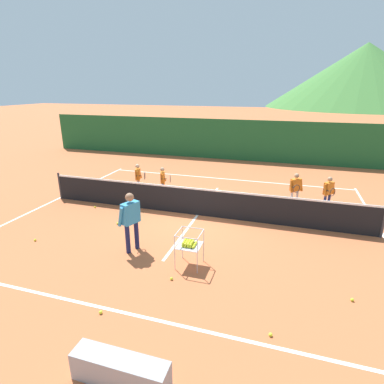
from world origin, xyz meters
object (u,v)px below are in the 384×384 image
at_px(instructor, 131,217).
at_px(tennis_ball_5, 95,207).
at_px(student_0, 138,176).
at_px(tennis_ball_2, 118,223).
at_px(tennis_net, 198,201).
at_px(student_1, 163,179).
at_px(student_2, 296,187).
at_px(courtside_bench, 120,370).
at_px(tennis_ball_6, 171,279).
at_px(ball_cart, 189,244).
at_px(tennis_ball_0, 352,300).
at_px(tennis_ball_1, 271,335).
at_px(student_3, 329,191).
at_px(tennis_ball_4, 35,240).
at_px(tennis_ball_3, 101,312).

bearing_deg(instructor, tennis_ball_5, 139.51).
xyz_separation_m(student_0, tennis_ball_2, (0.71, -2.97, -0.72)).
bearing_deg(tennis_net, tennis_ball_2, -146.17).
bearing_deg(student_1, tennis_net, -37.82).
relative_size(student_2, courtside_bench, 0.85).
bearing_deg(tennis_ball_6, ball_cart, 74.69).
bearing_deg(tennis_net, student_1, 142.18).
height_order(tennis_ball_5, tennis_ball_6, same).
bearing_deg(tennis_ball_0, tennis_ball_6, -173.83).
xyz_separation_m(tennis_ball_0, tennis_ball_1, (-1.54, -1.47, 0.00)).
height_order(tennis_net, student_0, student_0).
xyz_separation_m(student_0, student_3, (7.20, 0.28, 0.00)).
bearing_deg(tennis_ball_2, tennis_ball_5, 145.97).
distance_m(tennis_ball_1, tennis_ball_4, 6.89).
xyz_separation_m(instructor, student_0, (-1.95, 4.31, -0.23)).
bearing_deg(tennis_ball_0, student_1, 141.95).
bearing_deg(student_3, ball_cart, -126.37).
bearing_deg(tennis_ball_3, courtside_bench, -46.66).
relative_size(student_2, ball_cart, 1.43).
distance_m(student_0, courtside_bench, 8.75).
distance_m(instructor, student_1, 4.36).
bearing_deg(student_2, student_3, -0.35).
relative_size(tennis_net, tennis_ball_3, 165.97).
xyz_separation_m(student_3, tennis_ball_6, (-3.76, -5.55, -0.72)).
distance_m(instructor, tennis_ball_0, 5.42).
height_order(student_0, student_3, student_3).
height_order(instructor, student_2, instructor).
distance_m(instructor, tennis_ball_1, 4.38).
relative_size(tennis_ball_2, tennis_ball_3, 1.00).
height_order(tennis_net, tennis_ball_4, tennis_net).
height_order(student_1, tennis_ball_1, student_1).
bearing_deg(tennis_net, courtside_bench, -83.76).
relative_size(tennis_ball_2, courtside_bench, 0.05).
relative_size(ball_cart, courtside_bench, 0.60).
distance_m(student_3, courtside_bench, 8.96).
bearing_deg(tennis_ball_6, student_1, 114.05).
relative_size(student_0, student_1, 1.04).
bearing_deg(tennis_ball_3, student_1, 101.97).
bearing_deg(tennis_ball_0, courtside_bench, -139.69).
distance_m(student_0, tennis_ball_2, 3.14).
relative_size(tennis_ball_1, tennis_ball_5, 1.00).
bearing_deg(courtside_bench, tennis_ball_2, 120.68).
xyz_separation_m(student_2, ball_cart, (-2.46, -4.85, -0.17)).
relative_size(tennis_ball_0, tennis_ball_1, 1.00).
bearing_deg(tennis_ball_0, student_0, 146.20).
bearing_deg(tennis_net, instructor, -109.24).
bearing_deg(courtside_bench, tennis_ball_6, 94.56).
distance_m(tennis_ball_4, tennis_ball_5, 2.75).
height_order(student_1, tennis_ball_6, student_1).
height_order(tennis_ball_0, tennis_ball_4, same).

